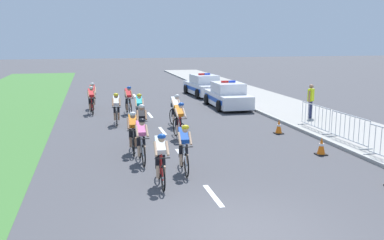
% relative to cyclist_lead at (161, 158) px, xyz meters
% --- Properties ---
extents(ground_plane, '(160.00, 160.00, 0.00)m').
position_rel_cyclist_lead_xyz_m(ground_plane, '(1.19, -3.26, -0.79)').
color(ground_plane, '#424247').
extents(sidewalk_slab, '(4.16, 60.00, 0.12)m').
position_rel_cyclist_lead_xyz_m(sidewalk_slab, '(9.11, 10.74, -0.73)').
color(sidewalk_slab, gray).
rests_on(sidewalk_slab, ground).
extents(kerb_edge, '(0.16, 60.00, 0.13)m').
position_rel_cyclist_lead_xyz_m(kerb_edge, '(7.11, 10.74, -0.72)').
color(kerb_edge, '#9E9E99').
rests_on(kerb_edge, ground).
extents(lane_markings_centre, '(0.14, 25.60, 0.01)m').
position_rel_cyclist_lead_xyz_m(lane_markings_centre, '(1.19, 6.89, -0.78)').
color(lane_markings_centre, white).
rests_on(lane_markings_centre, ground).
extents(cyclist_lead, '(0.43, 1.72, 1.56)m').
position_rel_cyclist_lead_xyz_m(cyclist_lead, '(0.00, 0.00, 0.00)').
color(cyclist_lead, black).
rests_on(cyclist_lead, ground).
extents(cyclist_second, '(0.43, 1.72, 1.56)m').
position_rel_cyclist_lead_xyz_m(cyclist_second, '(0.87, 0.99, 0.00)').
color(cyclist_second, black).
rests_on(cyclist_second, ground).
extents(cyclist_third, '(0.42, 1.72, 1.56)m').
position_rel_cyclist_lead_xyz_m(cyclist_third, '(-0.26, 2.31, 0.00)').
color(cyclist_third, black).
rests_on(cyclist_third, ground).
extents(cyclist_fourth, '(0.43, 1.72, 1.56)m').
position_rel_cyclist_lead_xyz_m(cyclist_fourth, '(-0.41, 3.60, 0.00)').
color(cyclist_fourth, black).
rests_on(cyclist_fourth, ground).
extents(cyclist_fifth, '(0.44, 1.72, 1.56)m').
position_rel_cyclist_lead_xyz_m(cyclist_fifth, '(0.09, 5.18, 0.00)').
color(cyclist_fifth, black).
rests_on(cyclist_fifth, ground).
extents(cyclist_sixth, '(0.45, 1.72, 1.56)m').
position_rel_cyclist_lead_xyz_m(cyclist_sixth, '(1.62, 5.30, 0.00)').
color(cyclist_sixth, black).
rests_on(cyclist_sixth, ground).
extents(cyclist_seventh, '(0.46, 1.72, 1.56)m').
position_rel_cyclist_lead_xyz_m(cyclist_seventh, '(1.93, 7.72, 0.00)').
color(cyclist_seventh, black).
rests_on(cyclist_seventh, ground).
extents(cyclist_eighth, '(0.43, 1.72, 1.56)m').
position_rel_cyclist_lead_xyz_m(cyclist_eighth, '(-0.68, 8.79, 0.00)').
color(cyclist_eighth, black).
rests_on(cyclist_eighth, ground).
extents(cyclist_ninth, '(0.44, 1.72, 1.56)m').
position_rel_cyclist_lead_xyz_m(cyclist_ninth, '(0.36, 8.39, 0.00)').
color(cyclist_ninth, black).
rests_on(cyclist_ninth, ground).
extents(cyclist_tenth, '(0.45, 1.72, 1.56)m').
position_rel_cyclist_lead_xyz_m(cyclist_tenth, '(0.12, 11.50, 0.00)').
color(cyclist_tenth, black).
rests_on(cyclist_tenth, ground).
extents(cyclist_eleventh, '(0.45, 1.72, 1.56)m').
position_rel_cyclist_lead_xyz_m(cyclist_eleventh, '(-1.82, 11.99, 0.00)').
color(cyclist_eleventh, black).
rests_on(cyclist_eleventh, ground).
extents(cyclist_twelfth, '(0.42, 1.72, 1.56)m').
position_rel_cyclist_lead_xyz_m(cyclist_twelfth, '(-1.73, 13.82, 0.00)').
color(cyclist_twelfth, black).
rests_on(cyclist_twelfth, ground).
extents(police_car_nearest, '(2.04, 4.42, 1.59)m').
position_rel_cyclist_lead_xyz_m(police_car_nearest, '(5.98, 12.34, -0.11)').
color(police_car_nearest, white).
rests_on(police_car_nearest, ground).
extents(police_car_second, '(2.23, 4.51, 1.59)m').
position_rel_cyclist_lead_xyz_m(police_car_second, '(5.98, 17.75, -0.11)').
color(police_car_second, silver).
rests_on(police_car_second, ground).
extents(crowd_barrier_middle, '(0.56, 2.32, 1.07)m').
position_rel_cyclist_lead_xyz_m(crowd_barrier_middle, '(7.63, 2.67, -0.14)').
color(crowd_barrier_middle, '#B7BABF').
rests_on(crowd_barrier_middle, sidewalk_slab).
extents(crowd_barrier_rear, '(0.50, 2.32, 1.07)m').
position_rel_cyclist_lead_xyz_m(crowd_barrier_rear, '(7.61, 5.15, -0.14)').
color(crowd_barrier_rear, '#B7BABF').
rests_on(crowd_barrier_rear, sidewalk_slab).
extents(traffic_cone_near, '(0.36, 0.36, 0.64)m').
position_rel_cyclist_lead_xyz_m(traffic_cone_near, '(5.95, 1.75, -0.48)').
color(traffic_cone_near, black).
rests_on(traffic_cone_near, ground).
extents(traffic_cone_mid, '(0.36, 0.36, 0.64)m').
position_rel_cyclist_lead_xyz_m(traffic_cone_mid, '(5.93, 5.17, -0.48)').
color(traffic_cone_mid, black).
rests_on(traffic_cone_mid, ground).
extents(spectator_closest, '(0.44, 0.41, 1.68)m').
position_rel_cyclist_lead_xyz_m(spectator_closest, '(8.73, 7.60, 0.30)').
color(spectator_closest, '#23284C').
rests_on(spectator_closest, sidewalk_slab).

